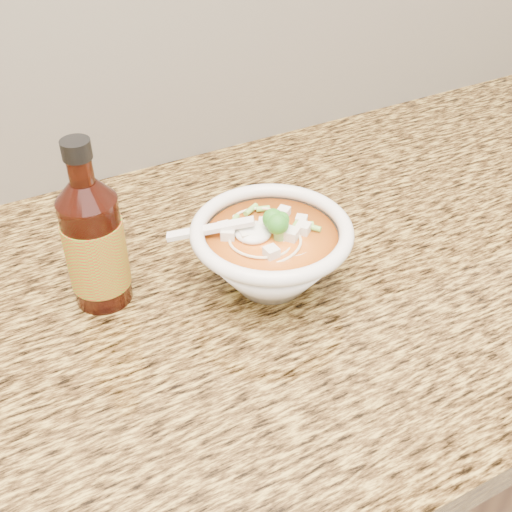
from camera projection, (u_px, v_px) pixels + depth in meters
name	position (u px, v px, depth m)	size (l,w,h in m)	color
counter_slab	(72.00, 353.00, 0.70)	(4.00, 0.68, 0.04)	#A78A3D
soup_bowl	(271.00, 254.00, 0.74)	(0.20, 0.19, 0.10)	silver
hot_sauce_bottle	(95.00, 244.00, 0.70)	(0.07, 0.07, 0.20)	#340D07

